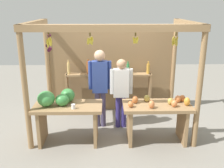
{
  "coord_description": "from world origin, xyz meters",
  "views": [
    {
      "loc": [
        -0.11,
        -5.12,
        2.54
      ],
      "look_at": [
        0.0,
        -0.18,
        1.01
      ],
      "focal_mm": 40.95,
      "sensor_mm": 36.0,
      "label": 1
    }
  ],
  "objects": [
    {
      "name": "ground_plane",
      "position": [
        0.0,
        0.0,
        0.0
      ],
      "size": [
        12.0,
        12.0,
        0.0
      ],
      "primitive_type": "plane",
      "color": "gray",
      "rests_on": "ground"
    },
    {
      "name": "market_stall",
      "position": [
        -0.0,
        0.41,
        1.31
      ],
      "size": [
        3.16,
        1.9,
        2.24
      ],
      "color": "#99754C",
      "rests_on": "ground"
    },
    {
      "name": "fruit_counter_left",
      "position": [
        -0.92,
        -0.66,
        0.68
      ],
      "size": [
        1.28,
        0.68,
        1.04
      ],
      "color": "#99754C",
      "rests_on": "ground"
    },
    {
      "name": "fruit_counter_right",
      "position": [
        0.85,
        -0.67,
        0.58
      ],
      "size": [
        1.28,
        0.64,
        0.91
      ],
      "color": "#99754C",
      "rests_on": "ground"
    },
    {
      "name": "bottle_shelf_unit",
      "position": [
        -0.07,
        0.67,
        0.78
      ],
      "size": [
        2.03,
        0.22,
        1.35
      ],
      "color": "#99754C",
      "rests_on": "ground"
    },
    {
      "name": "vendor_man",
      "position": [
        -0.25,
        -0.01,
        1.01
      ],
      "size": [
        0.48,
        0.23,
        1.68
      ],
      "rotation": [
        0.0,
        0.0,
        0.1
      ],
      "color": "#51486D",
      "rests_on": "ground"
    },
    {
      "name": "vendor_woman",
      "position": [
        0.19,
        -0.06,
        0.89
      ],
      "size": [
        0.48,
        0.2,
        1.5
      ],
      "rotation": [
        0.0,
        0.0,
        -0.18
      ],
      "color": "navy",
      "rests_on": "ground"
    }
  ]
}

